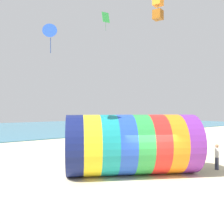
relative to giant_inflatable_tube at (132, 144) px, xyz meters
The scene contains 6 objects.
ground_plane 2.78m from the giant_inflatable_tube, 95.05° to the right, with size 120.00×120.00×0.00m, color beige.
giant_inflatable_tube is the anchor object (origin of this frame).
kite_handler 5.72m from the giant_inflatable_tube, 25.30° to the right, with size 0.42×0.36×1.63m.
kite_orange_box 9.15m from the giant_inflatable_tube, ahead, with size 0.72×0.72×1.63m.
kite_blue_delta 7.68m from the giant_inflatable_tube, behind, with size 1.03×1.08×1.40m.
kite_green_diamond 17.48m from the giant_inflatable_tube, 62.45° to the left, with size 0.88×0.45×2.05m.
Camera 1 is at (-9.59, -9.19, 3.93)m, focal length 40.00 mm.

